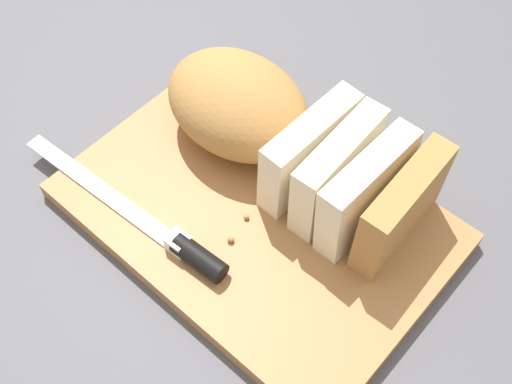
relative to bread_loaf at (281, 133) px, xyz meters
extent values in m
plane|color=#4C4C51|center=(0.02, -0.06, -0.06)|extent=(3.00, 3.00, 0.00)
cube|color=#9E6B3D|center=(0.02, -0.06, -0.05)|extent=(0.37, 0.25, 0.02)
ellipsoid|color=#A8753D|center=(-0.06, 0.00, 0.00)|extent=(0.16, 0.12, 0.09)
cube|color=beige|center=(0.03, 0.00, 0.00)|extent=(0.03, 0.12, 0.09)
cube|color=beige|center=(0.07, 0.00, 0.00)|extent=(0.03, 0.12, 0.09)
cube|color=beige|center=(0.10, 0.00, 0.00)|extent=(0.04, 0.12, 0.09)
cube|color=#A8753D|center=(0.14, 0.00, 0.00)|extent=(0.03, 0.12, 0.09)
cube|color=silver|center=(-0.11, -0.15, -0.04)|extent=(0.21, 0.03, 0.00)
cylinder|color=black|center=(0.02, -0.14, -0.03)|extent=(0.06, 0.02, 0.02)
cube|color=silver|center=(0.00, -0.14, -0.03)|extent=(0.02, 0.02, 0.02)
sphere|color=#A8753D|center=(0.02, -0.08, -0.04)|extent=(0.01, 0.01, 0.01)
sphere|color=#A8753D|center=(0.04, -0.04, -0.04)|extent=(0.00, 0.00, 0.00)
sphere|color=#A8753D|center=(-0.01, 0.00, -0.04)|extent=(0.01, 0.01, 0.01)
sphere|color=#A8753D|center=(0.03, -0.10, -0.04)|extent=(0.01, 0.01, 0.01)
camera|label=1|loc=(0.25, -0.32, 0.49)|focal=45.71mm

